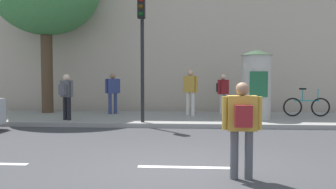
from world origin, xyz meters
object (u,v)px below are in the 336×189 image
(pedestrian_in_light_jacket, at_px, (242,121))
(pedestrian_with_backpack, at_px, (191,88))
(pedestrian_tallest, at_px, (113,90))
(pedestrian_with_bag, at_px, (223,90))
(traffic_light, at_px, (142,38))
(poster_column, at_px, (256,84))
(pedestrian_near_pole, at_px, (66,93))
(bicycle_leaning, at_px, (307,106))

(pedestrian_in_light_jacket, bearing_deg, pedestrian_with_backpack, 96.50)
(pedestrian_tallest, height_order, pedestrian_with_backpack, pedestrian_with_backpack)
(pedestrian_tallest, relative_size, pedestrian_with_bag, 1.03)
(traffic_light, bearing_deg, pedestrian_tallest, 121.55)
(pedestrian_tallest, height_order, pedestrian_with_bag, pedestrian_tallest)
(poster_column, bearing_deg, pedestrian_in_light_jacket, -101.14)
(traffic_light, xyz_separation_m, pedestrian_tallest, (-1.57, 2.55, -1.86))
(pedestrian_near_pole, xyz_separation_m, pedestrian_with_bag, (5.66, 2.46, -0.00))
(traffic_light, bearing_deg, pedestrian_near_pole, 170.99)
(pedestrian_near_pole, height_order, pedestrian_with_bag, pedestrian_near_pole)
(poster_column, relative_size, bicycle_leaning, 1.42)
(pedestrian_tallest, bearing_deg, poster_column, -12.05)
(pedestrian_in_light_jacket, xyz_separation_m, pedestrian_tallest, (-4.11, 8.53, 0.14))
(poster_column, bearing_deg, pedestrian_with_bag, 125.26)
(traffic_light, relative_size, pedestrian_with_backpack, 2.34)
(pedestrian_with_backpack, bearing_deg, poster_column, -20.53)
(traffic_light, relative_size, pedestrian_in_light_jacket, 2.55)
(traffic_light, bearing_deg, pedestrian_with_backpack, 54.52)
(traffic_light, distance_m, pedestrian_near_pole, 3.36)
(traffic_light, height_order, pedestrian_near_pole, traffic_light)
(traffic_light, relative_size, poster_column, 1.68)
(poster_column, distance_m, bicycle_leaning, 2.37)
(pedestrian_with_backpack, xyz_separation_m, pedestrian_with_bag, (1.30, 0.64, -0.13))
(pedestrian_in_light_jacket, xyz_separation_m, bicycle_leaning, (3.49, 8.13, -0.45))
(bicycle_leaning, bearing_deg, pedestrian_with_bag, 166.74)
(pedestrian_in_light_jacket, relative_size, pedestrian_with_bag, 1.02)
(pedestrian_in_light_jacket, xyz_separation_m, pedestrian_near_pole, (-5.30, 6.41, 0.12))
(traffic_light, height_order, poster_column, traffic_light)
(pedestrian_tallest, bearing_deg, pedestrian_with_bag, 4.36)
(pedestrian_in_light_jacket, bearing_deg, bicycle_leaning, 66.76)
(pedestrian_with_bag, xyz_separation_m, bicycle_leaning, (3.13, -0.74, -0.57))
(pedestrian_in_light_jacket, distance_m, pedestrian_with_bag, 8.88)
(traffic_light, xyz_separation_m, pedestrian_with_backpack, (1.61, 2.26, -1.74))
(pedestrian_in_light_jacket, bearing_deg, poster_column, 78.86)
(poster_column, distance_m, pedestrian_in_light_jacket, 7.49)
(pedestrian_near_pole, xyz_separation_m, pedestrian_with_backpack, (4.36, 1.82, 0.13))
(poster_column, bearing_deg, bicycle_leaning, 21.15)
(poster_column, bearing_deg, pedestrian_with_backpack, 159.47)
(poster_column, xyz_separation_m, pedestrian_near_pole, (-6.75, -0.93, -0.31))
(pedestrian_near_pole, xyz_separation_m, bicycle_leaning, (8.79, 1.72, -0.57))
(pedestrian_in_light_jacket, height_order, pedestrian_tallest, pedestrian_tallest)
(pedestrian_with_backpack, bearing_deg, pedestrian_with_bag, 26.05)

